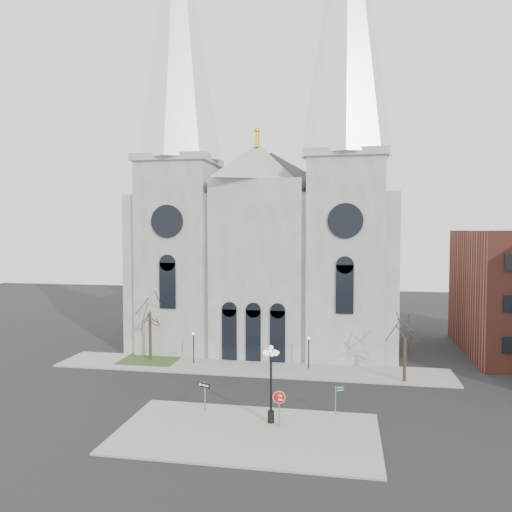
% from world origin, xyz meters
% --- Properties ---
extents(ground, '(160.00, 160.00, 0.00)m').
position_xyz_m(ground, '(0.00, 0.00, 0.00)').
color(ground, black).
rests_on(ground, ground).
extents(sidewalk_near, '(18.00, 10.00, 0.14)m').
position_xyz_m(sidewalk_near, '(3.00, -5.00, 0.07)').
color(sidewalk_near, gray).
rests_on(sidewalk_near, ground).
extents(sidewalk_far, '(40.00, 6.00, 0.14)m').
position_xyz_m(sidewalk_far, '(0.00, 11.00, 0.07)').
color(sidewalk_far, gray).
rests_on(sidewalk_far, ground).
extents(grass_patch, '(6.00, 5.00, 0.18)m').
position_xyz_m(grass_patch, '(-11.00, 12.00, 0.09)').
color(grass_patch, '#2E451D').
rests_on(grass_patch, ground).
extents(cathedral, '(33.00, 26.66, 54.00)m').
position_xyz_m(cathedral, '(0.00, 22.86, 18.48)').
color(cathedral, gray).
rests_on(cathedral, ground).
extents(tree_left, '(3.20, 3.20, 7.50)m').
position_xyz_m(tree_left, '(-11.00, 12.00, 5.58)').
color(tree_left, black).
rests_on(tree_left, ground).
extents(tree_right, '(3.20, 3.20, 6.00)m').
position_xyz_m(tree_right, '(15.00, 9.00, 4.47)').
color(tree_right, black).
rests_on(tree_right, ground).
extents(ped_lamp_left, '(0.32, 0.32, 3.26)m').
position_xyz_m(ped_lamp_left, '(-6.00, 11.50, 2.33)').
color(ped_lamp_left, black).
rests_on(ped_lamp_left, sidewalk_far).
extents(ped_lamp_right, '(0.32, 0.32, 3.26)m').
position_xyz_m(ped_lamp_right, '(6.00, 11.50, 2.33)').
color(ped_lamp_right, black).
rests_on(ped_lamp_right, sidewalk_far).
extents(stop_sign, '(0.92, 0.24, 2.60)m').
position_xyz_m(stop_sign, '(5.07, -3.70, 1.98)').
color(stop_sign, slate).
rests_on(stop_sign, sidewalk_near).
extents(globe_lamp, '(1.52, 1.52, 5.66)m').
position_xyz_m(globe_lamp, '(4.37, -3.03, 3.70)').
color(globe_lamp, black).
rests_on(globe_lamp, sidewalk_near).
extents(one_way_sign, '(0.93, 0.42, 2.26)m').
position_xyz_m(one_way_sign, '(-0.98, -1.59, 1.66)').
color(one_way_sign, slate).
rests_on(one_way_sign, sidewalk_near).
extents(street_name_sign, '(0.66, 0.31, 2.20)m').
position_xyz_m(street_name_sign, '(9.01, -0.55, 1.44)').
color(street_name_sign, slate).
rests_on(street_name_sign, sidewalk_near).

